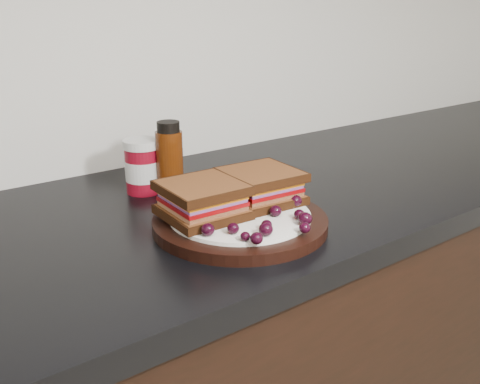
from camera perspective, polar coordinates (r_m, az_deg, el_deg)
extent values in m
cube|color=black|center=(0.92, -9.19, -3.92)|extent=(3.98, 0.60, 0.04)
cylinder|color=black|center=(0.86, 0.00, -3.21)|extent=(0.28, 0.28, 0.02)
ellipsoid|color=black|center=(0.77, -3.47, -4.02)|extent=(0.02, 0.02, 0.02)
ellipsoid|color=black|center=(0.77, -0.73, -3.90)|extent=(0.02, 0.02, 0.02)
ellipsoid|color=black|center=(0.75, 0.56, -4.76)|extent=(0.01, 0.01, 0.01)
ellipsoid|color=black|center=(0.74, 1.78, -4.97)|extent=(0.02, 0.02, 0.02)
ellipsoid|color=black|center=(0.77, 2.77, -3.99)|extent=(0.02, 0.02, 0.02)
ellipsoid|color=black|center=(0.79, 2.86, -3.54)|extent=(0.02, 0.02, 0.02)
ellipsoid|color=black|center=(0.78, 6.91, -3.82)|extent=(0.02, 0.02, 0.02)
ellipsoid|color=black|center=(0.81, 6.96, -2.85)|extent=(0.02, 0.02, 0.02)
ellipsoid|color=black|center=(0.83, 6.34, -2.39)|extent=(0.02, 0.02, 0.02)
ellipsoid|color=black|center=(0.84, 3.82, -2.02)|extent=(0.02, 0.02, 0.02)
ellipsoid|color=black|center=(0.88, 5.95, -0.94)|extent=(0.02, 0.02, 0.02)
ellipsoid|color=black|center=(0.88, 4.30, -0.92)|extent=(0.02, 0.02, 0.02)
ellipsoid|color=black|center=(0.90, 5.12, -0.63)|extent=(0.02, 0.02, 0.02)
ellipsoid|color=black|center=(0.91, 3.00, -0.20)|extent=(0.02, 0.02, 0.02)
ellipsoid|color=black|center=(0.91, 1.19, -0.24)|extent=(0.02, 0.02, 0.02)
ellipsoid|color=black|center=(0.87, -3.38, -1.24)|extent=(0.02, 0.02, 0.02)
ellipsoid|color=black|center=(0.84, -5.40, -2.06)|extent=(0.02, 0.02, 0.02)
ellipsoid|color=black|center=(0.82, -4.73, -2.55)|extent=(0.02, 0.02, 0.02)
ellipsoid|color=black|center=(0.79, -5.40, -3.51)|extent=(0.02, 0.02, 0.02)
ellipsoid|color=black|center=(0.80, -4.45, -3.18)|extent=(0.02, 0.02, 0.02)
ellipsoid|color=black|center=(0.85, -3.66, -1.86)|extent=(0.02, 0.02, 0.02)
ellipsoid|color=black|center=(0.83, -3.73, -2.37)|extent=(0.02, 0.02, 0.02)
ellipsoid|color=black|center=(0.81, -4.24, -2.87)|extent=(0.02, 0.02, 0.02)
cylinder|color=maroon|center=(1.02, -10.33, 2.73)|extent=(0.09, 0.09, 0.10)
cylinder|color=#481D07|center=(1.00, -7.52, 3.58)|extent=(0.06, 0.06, 0.14)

